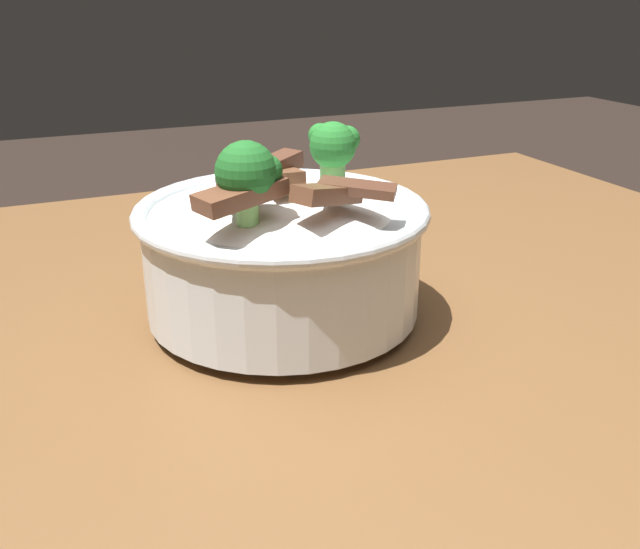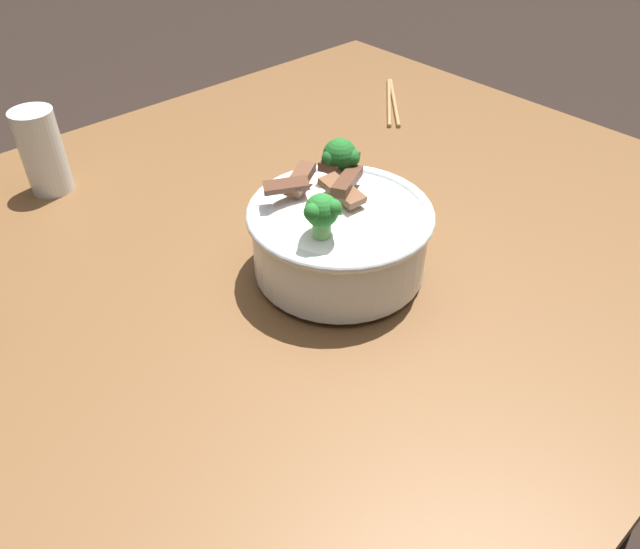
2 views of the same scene
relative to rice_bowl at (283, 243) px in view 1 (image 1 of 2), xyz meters
The scene contains 1 object.
rice_bowl is the anchor object (origin of this frame).
Camera 1 is at (-0.12, -0.37, 1.02)m, focal length 39.55 mm.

